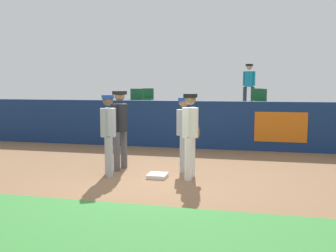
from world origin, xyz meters
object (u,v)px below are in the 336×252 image
at_px(player_fielder_home, 190,130).
at_px(seat_back_right, 257,98).
at_px(seat_front_left, 136,99).
at_px(spectator_hooded, 249,83).
at_px(player_coach_visitor, 108,129).
at_px(player_runner_visitor, 183,129).
at_px(player_umpire, 120,124).
at_px(seat_back_left, 147,97).
at_px(seat_front_right, 260,100).
at_px(first_base, 158,176).

relative_size(player_fielder_home, seat_back_right, 2.13).
bearing_deg(seat_front_left, spectator_hooded, 35.85).
bearing_deg(seat_front_left, player_fielder_home, -61.02).
height_order(player_coach_visitor, seat_front_left, seat_front_left).
height_order(player_runner_visitor, player_umpire, player_umpire).
xyz_separation_m(player_fielder_home, seat_back_right, (1.43, 7.00, 0.45)).
xyz_separation_m(player_runner_visitor, seat_back_left, (-2.70, 6.37, 0.50)).
height_order(player_fielder_home, player_umpire, player_umpire).
bearing_deg(player_coach_visitor, player_fielder_home, 68.69).
distance_m(player_runner_visitor, seat_front_right, 4.93).
relative_size(player_fielder_home, spectator_hooded, 0.97).
bearing_deg(seat_back_left, seat_front_right, -21.89).
relative_size(player_fielder_home, seat_front_right, 2.13).
height_order(player_coach_visitor, seat_front_right, seat_front_right).
relative_size(player_runner_visitor, spectator_hooded, 0.92).
bearing_deg(spectator_hooded, player_runner_visitor, 94.18).
height_order(player_runner_visitor, player_coach_visitor, player_coach_visitor).
height_order(player_umpire, seat_back_left, seat_back_left).
bearing_deg(player_umpire, player_fielder_home, 85.72).
relative_size(player_runner_visitor, seat_front_left, 2.01).
bearing_deg(player_coach_visitor, first_base, 67.28).
distance_m(player_coach_visitor, seat_front_right, 6.33).
relative_size(player_umpire, seat_back_right, 2.18).
bearing_deg(player_umpire, player_runner_visitor, 107.39).
distance_m(player_umpire, seat_front_right, 5.77).
bearing_deg(first_base, player_coach_visitor, -174.91).
relative_size(first_base, seat_front_right, 0.48).
relative_size(player_runner_visitor, seat_back_right, 2.01).
xyz_separation_m(seat_back_left, spectator_hooded, (4.08, 1.09, 0.59)).
distance_m(player_coach_visitor, seat_front_left, 5.54).
distance_m(first_base, seat_back_right, 7.55).
xyz_separation_m(player_umpire, spectator_hooded, (2.84, 7.64, 1.01)).
height_order(seat_front_left, seat_back_right, same).
xyz_separation_m(first_base, player_runner_visitor, (0.42, 0.74, 0.94)).
xyz_separation_m(player_fielder_home, player_coach_visitor, (-1.76, -0.20, -0.01)).
bearing_deg(seat_front_right, player_umpire, -124.32).
bearing_deg(first_base, spectator_hooded, 77.61).
height_order(seat_front_left, spectator_hooded, spectator_hooded).
distance_m(player_runner_visitor, seat_back_right, 6.61).
xyz_separation_m(player_coach_visitor, seat_front_right, (3.27, 5.40, 0.46)).
xyz_separation_m(first_base, seat_back_left, (-2.28, 7.11, 1.44)).
distance_m(player_coach_visitor, seat_back_left, 7.32).
bearing_deg(player_coach_visitor, player_umpire, 149.83).
xyz_separation_m(player_umpire, seat_back_right, (3.16, 6.55, 0.42)).
height_order(seat_back_right, seat_front_right, same).
xyz_separation_m(player_fielder_home, player_umpire, (-1.73, 0.45, 0.03)).
bearing_deg(player_runner_visitor, seat_front_left, -156.66).
xyz_separation_m(player_fielder_home, seat_back_left, (-2.97, 7.00, 0.45)).
relative_size(player_fielder_home, player_coach_visitor, 1.02).
bearing_deg(seat_back_left, seat_front_left, -87.29).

